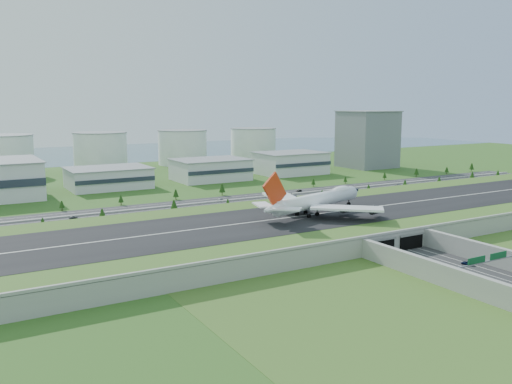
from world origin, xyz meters
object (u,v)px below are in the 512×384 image
car_6 (399,185)px  car_7 (220,199)px  car_2 (467,263)px  car_4 (73,217)px  boeing_747 (316,200)px  office_tower (367,140)px  fuel_tank_a (4,155)px  car_0 (443,275)px  car_5 (299,191)px

car_6 → car_7: 147.14m
car_2 → car_4: size_ratio=1.10×
boeing_747 → car_7: boeing_747 is taller
office_tower → car_2: 334.20m
car_7 → fuel_tank_a: bearing=-171.8°
car_7 → car_6: bearing=64.5°
fuel_tank_a → car_2: (130.20, -388.77, -16.69)m
car_0 → car_4: (-96.08, 174.13, 0.00)m
car_0 → car_5: size_ratio=0.99×
office_tower → car_7: 232.38m
car_0 → car_6: car_6 is taller
boeing_747 → car_4: (-101.74, 87.64, -14.08)m
car_6 → car_7: car_6 is taller
fuel_tank_a → car_6: size_ratio=8.39×
fuel_tank_a → car_7: fuel_tank_a is taller
car_2 → car_5: bearing=-115.4°
car_5 → car_6: bearing=80.0°
car_7 → car_2: bearing=-12.8°
office_tower → car_2: size_ratio=11.03×
car_7 → car_4: bearing=-102.8°
boeing_747 → car_4: 135.02m
car_6 → car_7: (-146.30, 15.67, -0.15)m
car_0 → car_4: bearing=119.3°
fuel_tank_a → car_7: bearing=-62.4°
car_5 → car_7: car_5 is taller
boeing_747 → car_0: (-5.66, -86.48, -14.09)m
car_0 → car_7: bearing=90.4°
office_tower → car_5: 175.10m
car_2 → car_5: car_5 is taller
office_tower → boeing_747: size_ratio=0.71×
car_2 → car_5: size_ratio=1.10×
fuel_tank_a → office_tower: bearing=-19.8°
car_5 → car_4: bearing=-83.4°
car_0 → office_tower: bearing=53.4°
office_tower → car_2: office_tower is taller
office_tower → fuel_tank_a: office_tower is taller
office_tower → car_7: size_ratio=11.80×
fuel_tank_a → boeing_747: (114.95, -308.33, -2.53)m
boeing_747 → car_5: 117.43m
boeing_747 → car_5: bearing=42.2°
car_5 → car_2: bearing=-11.5°
fuel_tank_a → boeing_747: fuel_tank_a is taller
car_4 → boeing_747: bearing=-141.8°
car_0 → car_5: 197.91m
boeing_747 → car_5: size_ratio=17.15×
office_tower → car_4: office_tower is taller
car_2 → car_6: car_6 is taller
car_4 → car_7: (96.18, 11.18, -0.10)m
car_4 → car_2: bearing=-156.2°
boeing_747 → car_0: boeing_747 is taller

